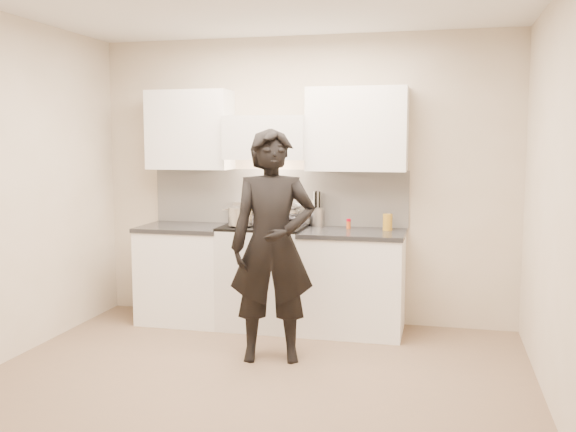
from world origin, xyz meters
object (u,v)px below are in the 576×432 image
Objects in this scene: counter_right at (353,281)px; wok at (281,211)px; stove at (264,275)px; person at (273,246)px; utensil_crock at (317,215)px.

wok reaches higher than counter_right.
person reaches higher than stove.
counter_right is at bearing -32.81° from utensil_crock.
person is at bearing -70.42° from stove.
wok is at bearing -162.91° from utensil_crock.
wok is at bearing 49.69° from stove.
wok is (0.12, 0.14, 0.59)m from stove.
stove is at bearing -151.42° from utensil_crock.
counter_right is (0.83, 0.00, -0.01)m from stove.
stove is 0.62m from wok.
utensil_crock is (0.45, 0.25, 0.55)m from stove.
utensil_crock reaches higher than counter_right.
stove is 1.95× the size of wok.
utensil_crock is (-0.38, 0.24, 0.56)m from counter_right.
wok is 1.07m from person.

